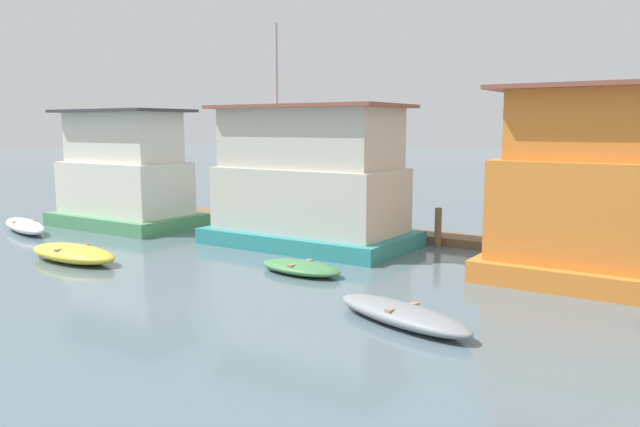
# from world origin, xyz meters

# --- Properties ---
(ground_plane) EXTENTS (200.00, 200.00, 0.00)m
(ground_plane) POSITION_xyz_m (0.00, 0.00, 0.00)
(ground_plane) COLOR slate
(dock_walkway) EXTENTS (33.80, 1.48, 0.30)m
(dock_walkway) POSITION_xyz_m (0.00, 3.38, 0.15)
(dock_walkway) COLOR brown
(dock_walkway) RESTS_ON ground_plane
(houseboat_green) EXTENTS (6.36, 3.79, 5.00)m
(houseboat_green) POSITION_xyz_m (-10.38, -0.56, 2.21)
(houseboat_green) COLOR #4C9360
(houseboat_green) RESTS_ON ground_plane
(houseboat_teal) EXTENTS (7.39, 4.19, 7.99)m
(houseboat_teal) POSITION_xyz_m (-1.27, 0.24, 2.33)
(houseboat_teal) COLOR teal
(houseboat_teal) RESTS_ON ground_plane
(houseboat_orange) EXTENTS (5.57, 3.49, 5.41)m
(houseboat_orange) POSITION_xyz_m (8.23, -0.20, 2.38)
(houseboat_orange) COLOR orange
(houseboat_orange) RESTS_ON ground_plane
(dinghy_white) EXTENTS (4.27, 2.21, 0.52)m
(dinghy_white) POSITION_xyz_m (-12.58, -3.90, 0.26)
(dinghy_white) COLOR white
(dinghy_white) RESTS_ON ground_plane
(dinghy_yellow) EXTENTS (3.86, 1.54, 0.53)m
(dinghy_yellow) POSITION_xyz_m (-6.02, -6.28, 0.26)
(dinghy_yellow) COLOR yellow
(dinghy_yellow) RESTS_ON ground_plane
(dinghy_green) EXTENTS (2.84, 1.44, 0.36)m
(dinghy_green) POSITION_xyz_m (1.04, -3.62, 0.18)
(dinghy_green) COLOR #47844C
(dinghy_green) RESTS_ON ground_plane
(dinghy_grey) EXTENTS (3.90, 2.18, 0.44)m
(dinghy_grey) POSITION_xyz_m (5.63, -6.27, 0.22)
(dinghy_grey) COLOR gray
(dinghy_grey) RESTS_ON ground_plane
(mooring_post_near_right) EXTENTS (0.24, 0.24, 1.42)m
(mooring_post_near_right) POSITION_xyz_m (2.82, 2.40, 0.71)
(mooring_post_near_right) COLOR brown
(mooring_post_near_right) RESTS_ON ground_plane
(mooring_post_centre) EXTENTS (0.29, 0.29, 1.56)m
(mooring_post_centre) POSITION_xyz_m (1.01, 2.40, 0.78)
(mooring_post_centre) COLOR brown
(mooring_post_centre) RESTS_ON ground_plane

